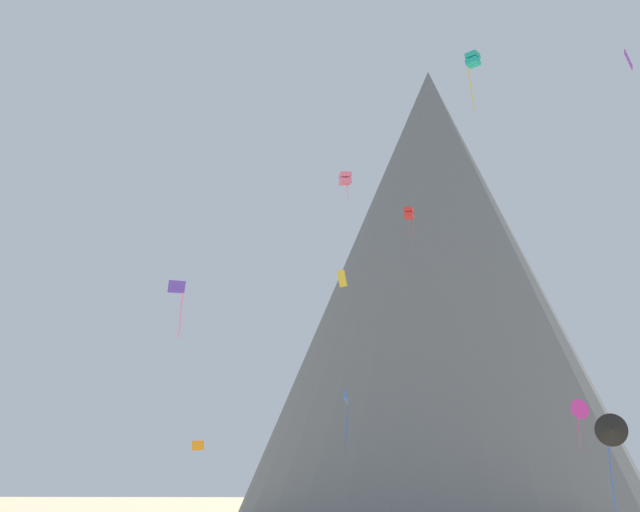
{
  "coord_description": "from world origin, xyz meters",
  "views": [
    {
      "loc": [
        6.46,
        -26.97,
        4.76
      ],
      "look_at": [
        2.27,
        35.27,
        20.82
      ],
      "focal_mm": 48.49,
      "sensor_mm": 36.0,
      "label": 1
    }
  ],
  "objects_px": {
    "kite_gold_mid": "(342,278)",
    "kite_teal_high": "(473,60)",
    "kite_violet_high": "(628,60)",
    "kite_rainbow_high": "(345,179)",
    "kite_orange_low": "(198,445)",
    "kite_indigo_mid": "(178,294)",
    "kite_black_low": "(612,431)",
    "rock_massif": "(427,310)",
    "kite_red_high": "(409,213)",
    "kite_magenta_low": "(579,410)",
    "kite_blue_low": "(345,399)"
  },
  "relations": [
    {
      "from": "kite_gold_mid",
      "to": "kite_teal_high",
      "type": "bearing_deg",
      "value": -15.0
    },
    {
      "from": "kite_teal_high",
      "to": "kite_violet_high",
      "type": "bearing_deg",
      "value": 126.85
    },
    {
      "from": "kite_rainbow_high",
      "to": "kite_orange_low",
      "type": "bearing_deg",
      "value": -51.35
    },
    {
      "from": "kite_gold_mid",
      "to": "kite_indigo_mid",
      "type": "bearing_deg",
      "value": -64.21
    },
    {
      "from": "kite_black_low",
      "to": "kite_rainbow_high",
      "type": "height_order",
      "value": "kite_rainbow_high"
    },
    {
      "from": "kite_rainbow_high",
      "to": "kite_gold_mid",
      "type": "distance_m",
      "value": 15.8
    },
    {
      "from": "rock_massif",
      "to": "kite_red_high",
      "type": "bearing_deg",
      "value": -95.15
    },
    {
      "from": "kite_orange_low",
      "to": "kite_gold_mid",
      "type": "distance_m",
      "value": 20.53
    },
    {
      "from": "kite_orange_low",
      "to": "rock_massif",
      "type": "bearing_deg",
      "value": -73.22
    },
    {
      "from": "kite_indigo_mid",
      "to": "kite_magenta_low",
      "type": "bearing_deg",
      "value": 55.7
    },
    {
      "from": "rock_massif",
      "to": "kite_indigo_mid",
      "type": "distance_m",
      "value": 77.9
    },
    {
      "from": "kite_violet_high",
      "to": "kite_indigo_mid",
      "type": "bearing_deg",
      "value": -3.4
    },
    {
      "from": "rock_massif",
      "to": "kite_rainbow_high",
      "type": "bearing_deg",
      "value": -106.13
    },
    {
      "from": "kite_orange_low",
      "to": "kite_blue_low",
      "type": "distance_m",
      "value": 17.62
    },
    {
      "from": "kite_violet_high",
      "to": "kite_magenta_low",
      "type": "height_order",
      "value": "kite_violet_high"
    },
    {
      "from": "kite_red_high",
      "to": "kite_blue_low",
      "type": "relative_size",
      "value": 0.48
    },
    {
      "from": "kite_rainbow_high",
      "to": "kite_indigo_mid",
      "type": "relative_size",
      "value": 0.88
    },
    {
      "from": "kite_rainbow_high",
      "to": "kite_orange_low",
      "type": "xyz_separation_m",
      "value": [
        -11.21,
        -17.13,
        -28.16
      ]
    },
    {
      "from": "kite_black_low",
      "to": "kite_gold_mid",
      "type": "height_order",
      "value": "kite_gold_mid"
    },
    {
      "from": "kite_orange_low",
      "to": "kite_blue_low",
      "type": "height_order",
      "value": "kite_blue_low"
    },
    {
      "from": "kite_orange_low",
      "to": "kite_magenta_low",
      "type": "height_order",
      "value": "kite_magenta_low"
    },
    {
      "from": "kite_violet_high",
      "to": "rock_massif",
      "type": "bearing_deg",
      "value": -107.89
    },
    {
      "from": "kite_teal_high",
      "to": "kite_indigo_mid",
      "type": "bearing_deg",
      "value": -23.64
    },
    {
      "from": "kite_rainbow_high",
      "to": "kite_blue_low",
      "type": "height_order",
      "value": "kite_rainbow_high"
    },
    {
      "from": "kite_indigo_mid",
      "to": "kite_blue_low",
      "type": "height_order",
      "value": "kite_indigo_mid"
    },
    {
      "from": "kite_red_high",
      "to": "kite_gold_mid",
      "type": "bearing_deg",
      "value": -166.46
    },
    {
      "from": "kite_teal_high",
      "to": "kite_black_low",
      "type": "bearing_deg",
      "value": 78.31
    },
    {
      "from": "kite_violet_high",
      "to": "kite_orange_low",
      "type": "bearing_deg",
      "value": -40.63
    },
    {
      "from": "rock_massif",
      "to": "kite_magenta_low",
      "type": "relative_size",
      "value": 13.16
    },
    {
      "from": "kite_black_low",
      "to": "kite_blue_low",
      "type": "xyz_separation_m",
      "value": [
        -17.5,
        26.56,
        4.37
      ]
    },
    {
      "from": "kite_gold_mid",
      "to": "kite_magenta_low",
      "type": "bearing_deg",
      "value": 60.71
    },
    {
      "from": "kite_black_low",
      "to": "kite_violet_high",
      "type": "xyz_separation_m",
      "value": [
        5.54,
        7.4,
        28.72
      ]
    },
    {
      "from": "kite_black_low",
      "to": "kite_red_high",
      "type": "relative_size",
      "value": 2.22
    },
    {
      "from": "kite_black_low",
      "to": "kite_violet_high",
      "type": "bearing_deg",
      "value": 56.41
    },
    {
      "from": "kite_rainbow_high",
      "to": "kite_red_high",
      "type": "distance_m",
      "value": 13.04
    },
    {
      "from": "kite_black_low",
      "to": "kite_red_high",
      "type": "xyz_separation_m",
      "value": [
        -11.23,
        21.72,
        21.0
      ]
    },
    {
      "from": "kite_black_low",
      "to": "kite_blue_low",
      "type": "relative_size",
      "value": 1.07
    },
    {
      "from": "kite_red_high",
      "to": "kite_indigo_mid",
      "type": "relative_size",
      "value": 0.87
    },
    {
      "from": "kite_indigo_mid",
      "to": "kite_magenta_low",
      "type": "height_order",
      "value": "kite_indigo_mid"
    },
    {
      "from": "kite_gold_mid",
      "to": "kite_orange_low",
      "type": "bearing_deg",
      "value": -103.47
    },
    {
      "from": "rock_massif",
      "to": "kite_magenta_low",
      "type": "xyz_separation_m",
      "value": [
        12.04,
        -36.47,
        -16.81
      ]
    },
    {
      "from": "kite_teal_high",
      "to": "kite_violet_high",
      "type": "xyz_separation_m",
      "value": [
        12.2,
        1.54,
        0.4
      ]
    },
    {
      "from": "kite_red_high",
      "to": "kite_magenta_low",
      "type": "height_order",
      "value": "kite_red_high"
    },
    {
      "from": "kite_red_high",
      "to": "kite_indigo_mid",
      "type": "xyz_separation_m",
      "value": [
        -14.32,
        -29.94,
        -13.76
      ]
    },
    {
      "from": "rock_massif",
      "to": "kite_black_low",
      "type": "relative_size",
      "value": 10.14
    },
    {
      "from": "kite_red_high",
      "to": "kite_magenta_low",
      "type": "bearing_deg",
      "value": 41.29
    },
    {
      "from": "rock_massif",
      "to": "kite_rainbow_high",
      "type": "height_order",
      "value": "rock_massif"
    },
    {
      "from": "kite_rainbow_high",
      "to": "kite_gold_mid",
      "type": "bearing_deg",
      "value": -18.36
    },
    {
      "from": "kite_violet_high",
      "to": "kite_gold_mid",
      "type": "bearing_deg",
      "value": -62.1
    },
    {
      "from": "kite_rainbow_high",
      "to": "kite_violet_high",
      "type": "distance_m",
      "value": 32.89
    }
  ]
}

